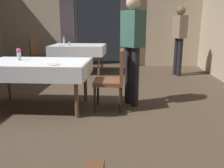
{
  "coord_description": "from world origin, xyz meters",
  "views": [
    {
      "loc": [
        0.92,
        -3.36,
        1.3
      ],
      "look_at": [
        0.67,
        0.64,
        0.28
      ],
      "focal_mm": 37.82,
      "sensor_mm": 36.0,
      "label": 1
    }
  ],
  "objects_px": {
    "chair_far_left": "(38,54)",
    "dining_table_far": "(78,48)",
    "plate_far_b": "(60,45)",
    "glass_far_c": "(69,44)",
    "plate_mid_b": "(52,64)",
    "dining_table_mid": "(37,67)",
    "flower_vase_far": "(64,40)",
    "person_diner_standing_aside": "(179,35)",
    "flower_vase_mid": "(19,54)",
    "person_waiter_by_doorway": "(133,42)",
    "chair_mid_right": "(114,77)"
  },
  "relations": [
    {
      "from": "flower_vase_far",
      "to": "person_waiter_by_doorway",
      "type": "distance_m",
      "value": 3.49
    },
    {
      "from": "dining_table_far",
      "to": "plate_far_b",
      "type": "relative_size",
      "value": 6.96
    },
    {
      "from": "flower_vase_far",
      "to": "person_waiter_by_doorway",
      "type": "relative_size",
      "value": 0.12
    },
    {
      "from": "flower_vase_mid",
      "to": "person_waiter_by_doorway",
      "type": "bearing_deg",
      "value": 6.52
    },
    {
      "from": "glass_far_c",
      "to": "person_diner_standing_aside",
      "type": "relative_size",
      "value": 0.06
    },
    {
      "from": "dining_table_mid",
      "to": "flower_vase_mid",
      "type": "bearing_deg",
      "value": 166.41
    },
    {
      "from": "dining_table_far",
      "to": "flower_vase_mid",
      "type": "height_order",
      "value": "flower_vase_mid"
    },
    {
      "from": "flower_vase_mid",
      "to": "flower_vase_far",
      "type": "relative_size",
      "value": 0.9
    },
    {
      "from": "dining_table_mid",
      "to": "dining_table_far",
      "type": "relative_size",
      "value": 1.1
    },
    {
      "from": "chair_mid_right",
      "to": "plate_mid_b",
      "type": "xyz_separation_m",
      "value": [
        -0.84,
        -0.33,
        0.24
      ]
    },
    {
      "from": "dining_table_mid",
      "to": "flower_vase_mid",
      "type": "height_order",
      "value": "flower_vase_mid"
    },
    {
      "from": "chair_far_left",
      "to": "person_diner_standing_aside",
      "type": "xyz_separation_m",
      "value": [
        3.72,
        -0.15,
        0.51
      ]
    },
    {
      "from": "dining_table_mid",
      "to": "chair_far_left",
      "type": "height_order",
      "value": "chair_far_left"
    },
    {
      "from": "chair_mid_right",
      "to": "chair_far_left",
      "type": "distance_m",
      "value": 3.54
    },
    {
      "from": "chair_mid_right",
      "to": "plate_mid_b",
      "type": "bearing_deg",
      "value": -158.33
    },
    {
      "from": "chair_far_left",
      "to": "person_waiter_by_doorway",
      "type": "distance_m",
      "value": 3.59
    },
    {
      "from": "dining_table_mid",
      "to": "glass_far_c",
      "type": "distance_m",
      "value": 2.58
    },
    {
      "from": "dining_table_mid",
      "to": "plate_mid_b",
      "type": "relative_size",
      "value": 7.64
    },
    {
      "from": "plate_mid_b",
      "to": "person_diner_standing_aside",
      "type": "distance_m",
      "value": 3.76
    },
    {
      "from": "dining_table_far",
      "to": "person_waiter_by_doorway",
      "type": "relative_size",
      "value": 0.83
    },
    {
      "from": "chair_mid_right",
      "to": "flower_vase_mid",
      "type": "xyz_separation_m",
      "value": [
        -1.48,
        0.04,
        0.34
      ]
    },
    {
      "from": "plate_far_b",
      "to": "flower_vase_mid",
      "type": "bearing_deg",
      "value": -88.07
    },
    {
      "from": "dining_table_mid",
      "to": "person_waiter_by_doorway",
      "type": "distance_m",
      "value": 1.51
    },
    {
      "from": "flower_vase_mid",
      "to": "plate_mid_b",
      "type": "xyz_separation_m",
      "value": [
        0.64,
        -0.37,
        -0.1
      ]
    },
    {
      "from": "plate_far_b",
      "to": "glass_far_c",
      "type": "height_order",
      "value": "glass_far_c"
    },
    {
      "from": "person_waiter_by_doorway",
      "to": "person_diner_standing_aside",
      "type": "relative_size",
      "value": 1.0
    },
    {
      "from": "chair_far_left",
      "to": "dining_table_far",
      "type": "bearing_deg",
      "value": 3.76
    },
    {
      "from": "plate_mid_b",
      "to": "flower_vase_far",
      "type": "distance_m",
      "value": 3.59
    },
    {
      "from": "dining_table_mid",
      "to": "person_diner_standing_aside",
      "type": "bearing_deg",
      "value": 44.75
    },
    {
      "from": "flower_vase_far",
      "to": "person_diner_standing_aside",
      "type": "distance_m",
      "value": 3.15
    },
    {
      "from": "dining_table_far",
      "to": "chair_far_left",
      "type": "height_order",
      "value": "chair_far_left"
    },
    {
      "from": "chair_far_left",
      "to": "plate_mid_b",
      "type": "bearing_deg",
      "value": -65.85
    },
    {
      "from": "flower_vase_far",
      "to": "person_waiter_by_doorway",
      "type": "xyz_separation_m",
      "value": [
        1.88,
        -2.94,
        0.16
      ]
    },
    {
      "from": "plate_mid_b",
      "to": "person_waiter_by_doorway",
      "type": "relative_size",
      "value": 0.12
    },
    {
      "from": "dining_table_mid",
      "to": "glass_far_c",
      "type": "bearing_deg",
      "value": 92.69
    },
    {
      "from": "plate_mid_b",
      "to": "person_waiter_by_doorway",
      "type": "xyz_separation_m",
      "value": [
        1.11,
        0.57,
        0.27
      ]
    },
    {
      "from": "flower_vase_mid",
      "to": "flower_vase_far",
      "type": "height_order",
      "value": "flower_vase_far"
    },
    {
      "from": "person_waiter_by_doorway",
      "to": "glass_far_c",
      "type": "bearing_deg",
      "value": 124.28
    },
    {
      "from": "flower_vase_far",
      "to": "glass_far_c",
      "type": "xyz_separation_m",
      "value": [
        0.31,
        -0.64,
        -0.06
      ]
    },
    {
      "from": "person_waiter_by_doorway",
      "to": "person_diner_standing_aside",
      "type": "bearing_deg",
      "value": 62.76
    },
    {
      "from": "flower_vase_mid",
      "to": "person_waiter_by_doorway",
      "type": "distance_m",
      "value": 1.77
    },
    {
      "from": "glass_far_c",
      "to": "plate_far_b",
      "type": "bearing_deg",
      "value": 164.64
    },
    {
      "from": "flower_vase_far",
      "to": "glass_far_c",
      "type": "distance_m",
      "value": 0.71
    },
    {
      "from": "plate_far_b",
      "to": "dining_table_mid",
      "type": "bearing_deg",
      "value": -81.55
    },
    {
      "from": "dining_table_far",
      "to": "chair_mid_right",
      "type": "xyz_separation_m",
      "value": [
        1.12,
        -2.83,
        -0.15
      ]
    },
    {
      "from": "plate_far_b",
      "to": "glass_far_c",
      "type": "distance_m",
      "value": 0.29
    },
    {
      "from": "glass_far_c",
      "to": "person_diner_standing_aside",
      "type": "bearing_deg",
      "value": 1.4
    },
    {
      "from": "dining_table_far",
      "to": "flower_vase_far",
      "type": "bearing_deg",
      "value": 144.11
    },
    {
      "from": "chair_far_left",
      "to": "person_diner_standing_aside",
      "type": "height_order",
      "value": "person_diner_standing_aside"
    },
    {
      "from": "chair_far_left",
      "to": "flower_vase_far",
      "type": "height_order",
      "value": "flower_vase_far"
    }
  ]
}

